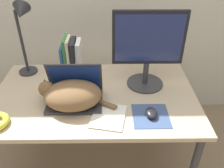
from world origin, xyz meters
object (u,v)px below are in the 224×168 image
Objects in this scene: cat at (72,95)px; desk_lamp at (22,26)px; external_monitor at (148,48)px; book_row at (71,56)px; computer_mouse at (151,113)px; laptop at (75,94)px; notepad at (109,116)px.

desk_lamp is at bearing 133.00° from cat.
external_monitor reaches higher than book_row.
external_monitor is 0.41m from computer_mouse.
external_monitor is 0.95× the size of desk_lamp.
cat is 0.92× the size of external_monitor.
laptop reaches higher than cat.
computer_mouse is (0.45, -0.10, -0.05)m from cat.
computer_mouse is at bearing 1.60° from notepad.
computer_mouse is 0.97m from desk_lamp.
laptop is 0.56m from desk_lamp.
notepad is at bearing -62.93° from book_row.
book_row is at bearing 97.13° from cat.
desk_lamp is (-0.35, 0.31, 0.31)m from laptop.
external_monitor is (0.46, 0.22, 0.19)m from cat.
notepad is (0.21, -0.11, -0.07)m from cat.
book_row is (-0.05, 0.41, 0.04)m from cat.
laptop is at bearing 141.94° from notepad.
external_monitor is at bearing 25.73° from cat.
desk_lamp reaches higher than cat.
laptop is 0.63× the size of desk_lamp.
cat is at bearing 152.88° from notepad.
desk_lamp is 0.80m from notepad.
computer_mouse is 0.18× the size of desk_lamp.
computer_mouse is 0.24m from notepad.
desk_lamp reaches higher than book_row.
desk_lamp is (-0.78, 0.46, 0.33)m from computer_mouse.
book_row is at bearing 159.69° from external_monitor.
desk_lamp reaches higher than external_monitor.
notepad is (0.20, -0.16, -0.04)m from laptop.
laptop is 3.41× the size of computer_mouse.
desk_lamp is at bearing 149.61° from computer_mouse.
computer_mouse is (0.44, -0.15, -0.03)m from laptop.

